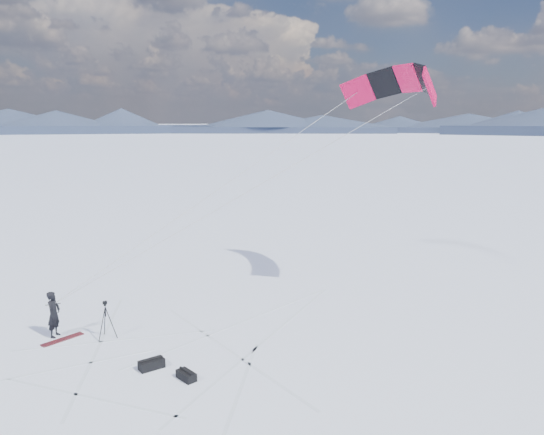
{
  "coord_description": "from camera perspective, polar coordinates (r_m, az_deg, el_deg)",
  "views": [
    {
      "loc": [
        3.66,
        -18.1,
        8.3
      ],
      "look_at": [
        6.17,
        4.48,
        4.07
      ],
      "focal_mm": 35.0,
      "sensor_mm": 36.0,
      "label": 1
    }
  ],
  "objects": [
    {
      "name": "power_kite",
      "position": [
        26.33,
        13.28,
        13.69
      ],
      "size": [
        16.33,
        7.79,
        9.55
      ],
      "color": "#CD093E",
      "rests_on": "ground"
    },
    {
      "name": "snowboard",
      "position": [
        22.22,
        -21.61,
        -12.1
      ],
      "size": [
        1.39,
        1.34,
        0.04
      ],
      "primitive_type": "cube",
      "rotation": [
        0.0,
        0.0,
        0.76
      ],
      "color": "maroon",
      "rests_on": "ground"
    },
    {
      "name": "ground",
      "position": [
        20.25,
        -16.68,
        -14.12
      ],
      "size": [
        1800.0,
        1800.0,
        0.0
      ],
      "primitive_type": "plane",
      "color": "white"
    },
    {
      "name": "snow_tracks",
      "position": [
        19.75,
        -18.23,
        -14.85
      ],
      "size": [
        17.62,
        14.39,
        0.01
      ],
      "color": "silver",
      "rests_on": "ground"
    },
    {
      "name": "tripod",
      "position": [
        21.51,
        -17.47,
        -9.91
      ],
      "size": [
        0.67,
        0.73,
        1.49
      ],
      "rotation": [
        0.0,
        0.0,
        -0.1
      ],
      "color": "black",
      "rests_on": "ground"
    },
    {
      "name": "snowkiter",
      "position": [
        22.68,
        -22.25,
        -11.74
      ],
      "size": [
        0.56,
        0.73,
        1.81
      ],
      "primitive_type": "imported",
      "rotation": [
        0.0,
        0.0,
        1.36
      ],
      "color": "black",
      "rests_on": "ground"
    },
    {
      "name": "horizon_hills",
      "position": [
        19.19,
        -17.16,
        -5.77
      ],
      "size": [
        704.0,
        705.94,
        8.0
      ],
      "color": "#1E2538",
      "rests_on": "ground"
    },
    {
      "name": "gear_bag_b",
      "position": [
        18.08,
        -9.2,
        -16.41
      ],
      "size": [
        0.71,
        0.8,
        0.33
      ],
      "rotation": [
        0.0,
        0.0,
        -0.94
      ],
      "color": "black",
      "rests_on": "ground"
    },
    {
      "name": "gear_bag_a",
      "position": [
        18.97,
        -12.83,
        -15.11
      ],
      "size": [
        0.93,
        0.75,
        0.38
      ],
      "rotation": [
        0.0,
        0.0,
        0.51
      ],
      "color": "black",
      "rests_on": "ground"
    }
  ]
}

